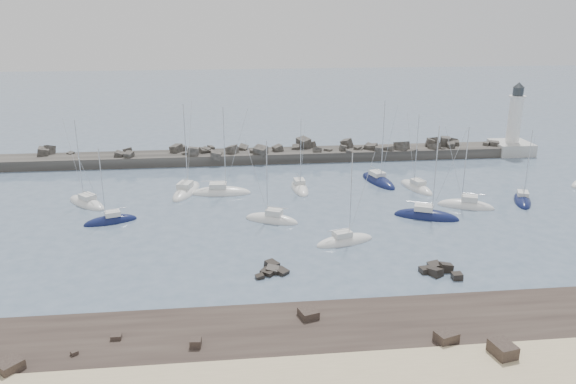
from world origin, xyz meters
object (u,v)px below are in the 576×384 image
object	(u,v)px
sailboat_7	(345,242)
sailboat_9	(466,206)
sailboat_2	(111,221)
sailboat_5	(272,220)
sailboat_8	(378,181)
sailboat_4	(221,193)
lighthouse	(512,138)
sailboat_10	(416,188)
sailboat_6	(300,189)
sailboat_3	(186,192)
sailboat_14	(426,216)
sailboat_1	(87,203)
sailboat_13	(522,201)

from	to	relation	value
sailboat_7	sailboat_9	xyz separation A→B (m)	(20.02, 10.68, 0.02)
sailboat_2	sailboat_5	xyz separation A→B (m)	(21.53, -1.90, 0.02)
sailboat_2	sailboat_8	distance (m)	42.68
sailboat_8	sailboat_4	bearing A→B (deg)	-172.90
sailboat_9	lighthouse	bearing A→B (deg)	53.50
sailboat_4	sailboat_5	distance (m)	14.19
lighthouse	sailboat_2	size ratio (longest dim) A/B	1.31
sailboat_2	sailboat_10	world-z (taller)	sailboat_10
sailboat_5	sailboat_6	distance (m)	14.37
sailboat_3	sailboat_5	world-z (taller)	sailboat_3
sailboat_9	sailboat_10	world-z (taller)	sailboat_10
sailboat_8	sailboat_14	world-z (taller)	sailboat_8
sailboat_4	sailboat_7	distance (m)	25.59
sailboat_2	sailboat_5	world-z (taller)	sailboat_5
sailboat_2	sailboat_4	world-z (taller)	sailboat_4
sailboat_4	sailboat_9	bearing A→B (deg)	-15.77
sailboat_6	sailboat_2	bearing A→B (deg)	-157.24
sailboat_14	sailboat_1	bearing A→B (deg)	167.44
sailboat_8	sailboat_14	size ratio (longest dim) A/B	1.05
lighthouse	sailboat_8	world-z (taller)	lighthouse
sailboat_2	sailboat_14	size ratio (longest dim) A/B	0.80
sailboat_5	sailboat_7	xyz separation A→B (m)	(8.32, -8.18, -0.02)
sailboat_1	sailboat_9	distance (m)	55.18
sailboat_7	sailboat_14	distance (m)	14.78
sailboat_4	sailboat_8	size ratio (longest dim) A/B	0.99
sailboat_4	sailboat_10	xyz separation A→B (m)	(30.84, -0.83, -0.01)
sailboat_5	sailboat_13	distance (m)	37.85
sailboat_9	sailboat_1	bearing A→B (deg)	172.54
sailboat_4	sailboat_6	size ratio (longest dim) A/B	1.18
sailboat_1	sailboat_10	world-z (taller)	sailboat_1
lighthouse	sailboat_7	world-z (taller)	lighthouse
sailboat_4	sailboat_8	xyz separation A→B (m)	(25.72, 3.20, -0.00)
sailboat_1	sailboat_4	bearing A→B (deg)	8.09
lighthouse	sailboat_7	size ratio (longest dim) A/B	1.20
sailboat_3	sailboat_1	bearing A→B (deg)	-164.65
sailboat_2	sailboat_3	distance (m)	14.92
sailboat_2	sailboat_14	world-z (taller)	sailboat_14
sailboat_4	sailboat_8	world-z (taller)	sailboat_8
sailboat_2	sailboat_9	bearing A→B (deg)	0.68
sailboat_1	sailboat_3	world-z (taller)	sailboat_3
sailboat_7	sailboat_8	xyz separation A→B (m)	(10.56, 23.82, 0.01)
sailboat_3	sailboat_14	bearing A→B (deg)	-23.45
lighthouse	sailboat_13	world-z (taller)	lighthouse
sailboat_4	sailboat_10	bearing A→B (deg)	-1.55
sailboat_3	lighthouse	bearing A→B (deg)	16.11
sailboat_1	sailboat_4	xyz separation A→B (m)	(19.53, 2.78, 0.01)
sailboat_3	sailboat_7	size ratio (longest dim) A/B	1.22
sailboat_13	sailboat_7	bearing A→B (deg)	-157.59
sailboat_4	sailboat_9	world-z (taller)	sailboat_4
sailboat_1	sailboat_7	distance (m)	39.01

